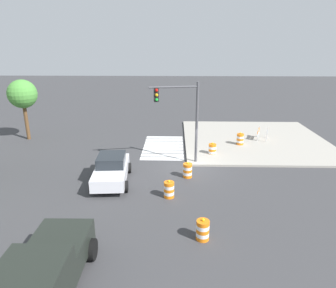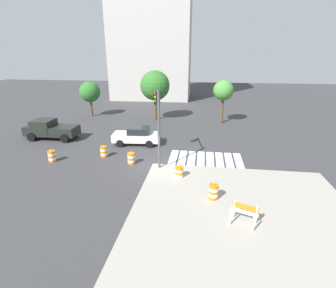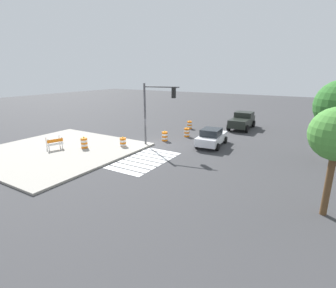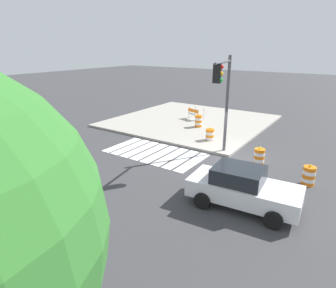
{
  "view_description": "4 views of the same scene",
  "coord_description": "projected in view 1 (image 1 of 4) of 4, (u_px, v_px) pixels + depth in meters",
  "views": [
    {
      "loc": [
        -19.14,
        0.82,
        8.01
      ],
      "look_at": [
        1.77,
        1.36,
        1.02
      ],
      "focal_mm": 32.35,
      "sensor_mm": 36.0,
      "label": 1
    },
    {
      "loc": [
        3.63,
        -17.7,
        8.16
      ],
      "look_at": [
        0.95,
        1.53,
        1.25
      ],
      "focal_mm": 27.45,
      "sensor_mm": 36.0,
      "label": 2
    },
    {
      "loc": [
        19.07,
        12.92,
        6.6
      ],
      "look_at": [
        1.43,
        2.32,
        0.76
      ],
      "focal_mm": 27.29,
      "sensor_mm": 36.0,
      "label": 3
    },
    {
      "loc": [
        -5.75,
        14.71,
        6.11
      ],
      "look_at": [
        2.3,
        2.9,
        1.21
      ],
      "focal_mm": 30.63,
      "sensor_mm": 36.0,
      "label": 4
    }
  ],
  "objects": [
    {
      "name": "ground_plane",
      "position": [
        187.0,
        166.0,
        20.66
      ],
      "size": [
        120.0,
        120.0,
        0.0
      ],
      "primitive_type": "plane",
      "color": "#38383A"
    },
    {
      "name": "sidewalk_corner",
      "position": [
        254.0,
        140.0,
        26.18
      ],
      "size": [
        12.0,
        12.0,
        0.15
      ],
      "primitive_type": "cube",
      "color": "#9E998E",
      "rests_on": "ground"
    },
    {
      "name": "crosswalk_stripes",
      "position": [
        163.0,
        147.0,
        24.49
      ],
      "size": [
        5.85,
        3.2,
        0.02
      ],
      "color": "silver",
      "rests_on": "ground"
    },
    {
      "name": "sports_car",
      "position": [
        111.0,
        169.0,
        18.18
      ],
      "size": [
        4.43,
        2.4,
        1.63
      ],
      "color": "silver",
      "rests_on": "ground"
    },
    {
      "name": "pickup_truck",
      "position": [
        42.0,
        276.0,
        9.61
      ],
      "size": [
        5.18,
        2.4,
        1.92
      ],
      "color": "black",
      "rests_on": "ground"
    },
    {
      "name": "traffic_barrel_near_corner",
      "position": [
        203.0,
        230.0,
        12.87
      ],
      "size": [
        0.56,
        0.56,
        1.02
      ],
      "color": "orange",
      "rests_on": "ground"
    },
    {
      "name": "traffic_barrel_crosswalk_end",
      "position": [
        188.0,
        170.0,
        18.89
      ],
      "size": [
        0.56,
        0.56,
        1.02
      ],
      "color": "orange",
      "rests_on": "ground"
    },
    {
      "name": "traffic_barrel_median_near",
      "position": [
        169.0,
        190.0,
        16.42
      ],
      "size": [
        0.56,
        0.56,
        1.02
      ],
      "color": "orange",
      "rests_on": "ground"
    },
    {
      "name": "traffic_barrel_median_far",
      "position": [
        212.0,
        150.0,
        22.57
      ],
      "size": [
        0.56,
        0.56,
        1.02
      ],
      "color": "orange",
      "rests_on": "ground"
    },
    {
      "name": "traffic_barrel_on_sidewalk",
      "position": [
        240.0,
        139.0,
        24.56
      ],
      "size": [
        0.56,
        0.56,
        1.02
      ],
      "color": "orange",
      "rests_on": "sidewalk_corner"
    },
    {
      "name": "construction_barricade",
      "position": [
        260.0,
        133.0,
        25.87
      ],
      "size": [
        1.43,
        1.15,
        1.0
      ],
      "color": "silver",
      "rests_on": "sidewalk_corner"
    },
    {
      "name": "traffic_light_pole",
      "position": [
        180.0,
        109.0,
        19.78
      ],
      "size": [
        0.9,
        3.24,
        5.5
      ],
      "color": "#4C4C51",
      "rests_on": "sidewalk_corner"
    },
    {
      "name": "street_tree_streetside_far",
      "position": [
        22.0,
        94.0,
        25.35
      ],
      "size": [
        2.4,
        2.4,
        5.16
      ],
      "color": "brown",
      "rests_on": "ground"
    }
  ]
}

